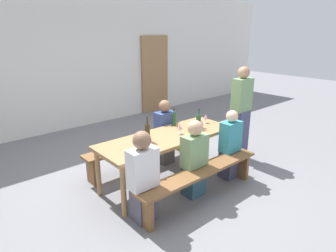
% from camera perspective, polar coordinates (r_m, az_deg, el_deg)
% --- Properties ---
extents(ground_plane, '(24.00, 24.00, 0.00)m').
position_cam_1_polar(ground_plane, '(4.61, 0.00, -10.69)').
color(ground_plane, slate).
extents(back_wall, '(14.00, 0.20, 3.20)m').
position_cam_1_polar(back_wall, '(7.11, -19.43, 12.24)').
color(back_wall, silver).
rests_on(back_wall, ground).
extents(wooden_door, '(0.90, 0.06, 2.10)m').
position_cam_1_polar(wooden_door, '(8.29, -2.60, 10.14)').
color(wooden_door, '#9E7247').
rests_on(wooden_door, ground).
extents(tasting_table, '(2.18, 0.77, 0.75)m').
position_cam_1_polar(tasting_table, '(4.32, 0.00, -2.87)').
color(tasting_table, '#9E7247').
rests_on(tasting_table, ground).
extents(bench_near, '(2.08, 0.30, 0.45)m').
position_cam_1_polar(bench_near, '(4.00, 6.52, -9.75)').
color(bench_near, brown).
rests_on(bench_near, ground).
extents(bench_far, '(2.08, 0.30, 0.45)m').
position_cam_1_polar(bench_far, '(4.94, -5.22, -4.08)').
color(bench_far, brown).
rests_on(bench_far, ground).
extents(wine_bottle_0, '(0.07, 0.07, 0.35)m').
position_cam_1_polar(wine_bottle_0, '(4.06, -4.06, -1.18)').
color(wine_bottle_0, '#332814').
rests_on(wine_bottle_0, tasting_table).
extents(wine_bottle_1, '(0.08, 0.08, 0.30)m').
position_cam_1_polar(wine_bottle_1, '(4.66, 6.06, 1.09)').
color(wine_bottle_1, '#234C2D').
rests_on(wine_bottle_1, tasting_table).
extents(wine_bottle_2, '(0.06, 0.06, 0.30)m').
position_cam_1_polar(wine_bottle_2, '(4.71, 1.17, 1.42)').
color(wine_bottle_2, '#194723').
rests_on(wine_bottle_2, tasting_table).
extents(wine_glass_0, '(0.07, 0.07, 0.17)m').
position_cam_1_polar(wine_glass_0, '(3.70, -3.27, -3.43)').
color(wine_glass_0, silver).
rests_on(wine_glass_0, tasting_table).
extents(wine_glass_1, '(0.08, 0.08, 0.16)m').
position_cam_1_polar(wine_glass_1, '(4.33, 2.32, -0.17)').
color(wine_glass_1, silver).
rests_on(wine_glass_1, tasting_table).
extents(wine_glass_2, '(0.07, 0.07, 0.16)m').
position_cam_1_polar(wine_glass_2, '(4.88, 7.47, 1.86)').
color(wine_glass_2, silver).
rests_on(wine_glass_2, tasting_table).
extents(wine_glass_3, '(0.07, 0.07, 0.16)m').
position_cam_1_polar(wine_glass_3, '(4.52, 6.58, 0.63)').
color(wine_glass_3, silver).
rests_on(wine_glass_3, tasting_table).
extents(seated_guest_near_0, '(0.36, 0.24, 1.16)m').
position_cam_1_polar(seated_guest_near_0, '(3.50, -4.96, -10.30)').
color(seated_guest_near_0, '#4B495B').
rests_on(seated_guest_near_0, ground).
extents(seated_guest_near_1, '(0.37, 0.24, 1.11)m').
position_cam_1_polar(seated_guest_near_1, '(4.03, 5.18, -6.77)').
color(seated_guest_near_1, '#294C5D').
rests_on(seated_guest_near_1, ground).
extents(seated_guest_near_2, '(0.33, 0.24, 1.10)m').
position_cam_1_polar(seated_guest_near_2, '(4.59, 12.14, -3.95)').
color(seated_guest_near_2, '#3D3E54').
rests_on(seated_guest_near_2, ground).
extents(seated_guest_far_0, '(0.33, 0.24, 1.13)m').
position_cam_1_polar(seated_guest_far_0, '(4.98, -0.63, -1.44)').
color(seated_guest_far_0, '#544D4A').
rests_on(seated_guest_far_0, ground).
extents(standing_host, '(0.37, 0.24, 1.66)m').
position_cam_1_polar(standing_host, '(5.26, 14.09, 2.08)').
color(standing_host, '#434669').
rests_on(standing_host, ground).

